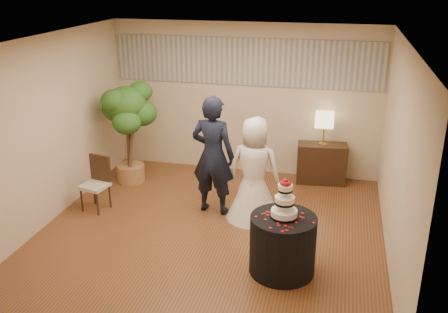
% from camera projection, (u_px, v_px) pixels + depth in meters
% --- Properties ---
extents(floor, '(5.00, 5.00, 0.00)m').
position_uv_depth(floor, '(211.00, 231.00, 7.44)').
color(floor, brown).
rests_on(floor, ground).
extents(ceiling, '(5.00, 5.00, 0.00)m').
position_uv_depth(ceiling, '(209.00, 40.00, 6.45)').
color(ceiling, white).
rests_on(ceiling, wall_back).
extents(wall_back, '(5.00, 0.06, 2.80)m').
position_uv_depth(wall_back, '(245.00, 99.00, 9.22)').
color(wall_back, beige).
rests_on(wall_back, ground).
extents(wall_front, '(5.00, 0.06, 2.80)m').
position_uv_depth(wall_front, '(142.00, 227.00, 4.67)').
color(wall_front, beige).
rests_on(wall_front, ground).
extents(wall_left, '(0.06, 5.00, 2.80)m').
position_uv_depth(wall_left, '(50.00, 130.00, 7.49)').
color(wall_left, beige).
rests_on(wall_left, ground).
extents(wall_right, '(0.06, 5.00, 2.80)m').
position_uv_depth(wall_right, '(398.00, 157.00, 6.41)').
color(wall_right, beige).
rests_on(wall_right, ground).
extents(mural_border, '(4.90, 0.02, 0.85)m').
position_uv_depth(mural_border, '(245.00, 62.00, 8.96)').
color(mural_border, '#98988D').
rests_on(mural_border, wall_back).
extents(groom, '(0.75, 0.54, 1.90)m').
position_uv_depth(groom, '(213.00, 156.00, 7.73)').
color(groom, black).
rests_on(groom, floor).
extents(bride, '(0.93, 0.93, 1.63)m').
position_uv_depth(bride, '(254.00, 169.00, 7.57)').
color(bride, white).
rests_on(bride, floor).
extents(cake_table, '(0.98, 0.98, 0.78)m').
position_uv_depth(cake_table, '(283.00, 245.00, 6.32)').
color(cake_table, black).
rests_on(cake_table, floor).
extents(wedding_cake, '(0.33, 0.33, 0.52)m').
position_uv_depth(wedding_cake, '(285.00, 198.00, 6.09)').
color(wedding_cake, white).
rests_on(wedding_cake, cake_table).
extents(console, '(0.91, 0.48, 0.73)m').
position_uv_depth(console, '(321.00, 163.00, 9.02)').
color(console, '#322012').
rests_on(console, floor).
extents(table_lamp, '(0.32, 0.32, 0.58)m').
position_uv_depth(table_lamp, '(324.00, 129.00, 8.79)').
color(table_lamp, beige).
rests_on(table_lamp, console).
extents(ficus_tree, '(0.94, 0.94, 1.87)m').
position_uv_depth(ficus_tree, '(128.00, 133.00, 8.86)').
color(ficus_tree, '#2B5F1E').
rests_on(ficus_tree, floor).
extents(side_chair, '(0.48, 0.50, 0.88)m').
position_uv_depth(side_chair, '(95.00, 184.00, 7.96)').
color(side_chair, '#322012').
rests_on(side_chair, floor).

